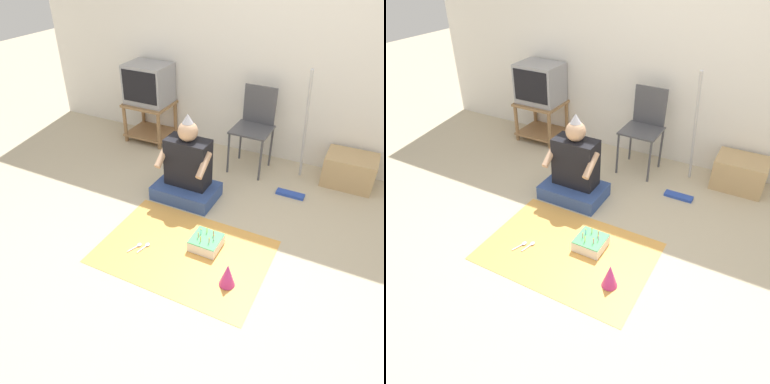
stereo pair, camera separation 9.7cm
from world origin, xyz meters
The scene contains 13 objects.
ground_plane centered at (0.00, 0.00, 0.00)m, with size 16.00×16.00×0.00m, color beige.
wall_back centered at (0.00, 1.96, 1.27)m, with size 6.40×0.06×2.55m.
tv_stand centered at (-1.60, 1.70, 0.29)m, with size 0.56×0.47×0.48m.
tv centered at (-1.60, 1.71, 0.72)m, with size 0.52×0.42×0.47m.
folding_chair centered at (-0.22, 1.61, 0.53)m, with size 0.41×0.40×0.89m.
cardboard_box_stack centered at (0.81, 1.71, 0.16)m, with size 0.50×0.39×0.32m.
dust_mop centered at (0.34, 1.33, 0.38)m, with size 0.28×0.46×1.27m.
person_seated centered at (-0.58, 0.74, 0.29)m, with size 0.61×0.42×0.87m.
party_cloth centered at (-0.23, 0.00, 0.00)m, with size 1.38×0.97×0.01m.
birthday_cake centered at (-0.09, 0.13, 0.05)m, with size 0.24×0.24×0.15m.
party_hat_blue centered at (0.23, -0.17, 0.11)m, with size 0.12×0.12×0.20m.
plastic_spoon_near centered at (-0.54, -0.09, 0.01)m, with size 0.05×0.14×0.01m.
plastic_spoon_far centered at (-0.61, -0.12, 0.01)m, with size 0.07×0.14×0.01m.
Camera 2 is at (0.95, -1.97, 2.15)m, focal length 35.00 mm.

